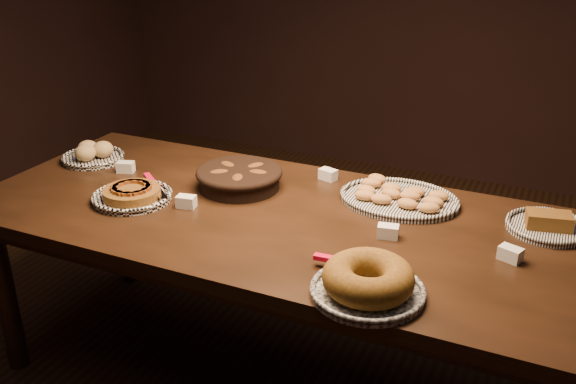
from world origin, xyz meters
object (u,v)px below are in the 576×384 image
at_px(apple_tart_plate, 132,195).
at_px(madeleine_platter, 399,197).
at_px(buffet_table, 288,234).
at_px(bundt_cake_plate, 368,282).

xyz_separation_m(apple_tart_plate, madeleine_platter, (0.93, 0.41, -0.00)).
height_order(buffet_table, apple_tart_plate, apple_tart_plate).
relative_size(buffet_table, bundt_cake_plate, 6.42).
distance_m(buffet_table, apple_tart_plate, 0.62).
distance_m(buffet_table, bundt_cake_plate, 0.58).
relative_size(apple_tart_plate, bundt_cake_plate, 0.90).
xyz_separation_m(buffet_table, bundt_cake_plate, (0.43, -0.38, 0.12)).
bearing_deg(madeleine_platter, bundt_cake_plate, -68.52).
bearing_deg(madeleine_platter, apple_tart_plate, -143.09).
bearing_deg(apple_tart_plate, madeleine_platter, 7.97).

